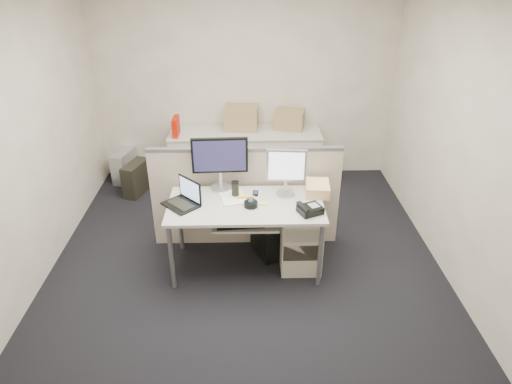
{
  "coord_description": "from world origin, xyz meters",
  "views": [
    {
      "loc": [
        0.01,
        -3.82,
        2.91
      ],
      "look_at": [
        0.1,
        0.15,
        0.78
      ],
      "focal_mm": 32.0,
      "sensor_mm": 36.0,
      "label": 1
    }
  ],
  "objects_px": {
    "desk": "(246,210)",
    "laptop": "(180,194)",
    "monitor_main": "(220,164)",
    "desk_phone": "(310,210)"
  },
  "relations": [
    {
      "from": "desk",
      "to": "desk_phone",
      "type": "xyz_separation_m",
      "value": [
        0.6,
        -0.18,
        0.1
      ]
    },
    {
      "from": "desk",
      "to": "monitor_main",
      "type": "relative_size",
      "value": 2.69
    },
    {
      "from": "desk",
      "to": "laptop",
      "type": "bearing_deg",
      "value": -178.15
    },
    {
      "from": "desk",
      "to": "monitor_main",
      "type": "bearing_deg",
      "value": 128.0
    },
    {
      "from": "desk",
      "to": "monitor_main",
      "type": "xyz_separation_m",
      "value": [
        -0.25,
        0.32,
        0.34
      ]
    },
    {
      "from": "monitor_main",
      "to": "desk",
      "type": "bearing_deg",
      "value": -54.46
    },
    {
      "from": "laptop",
      "to": "monitor_main",
      "type": "bearing_deg",
      "value": 88.51
    },
    {
      "from": "laptop",
      "to": "desk_phone",
      "type": "xyz_separation_m",
      "value": [
        1.22,
        -0.16,
        -0.09
      ]
    },
    {
      "from": "laptop",
      "to": "desk_phone",
      "type": "relative_size",
      "value": 1.56
    },
    {
      "from": "desk",
      "to": "laptop",
      "type": "distance_m",
      "value": 0.65
    }
  ]
}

